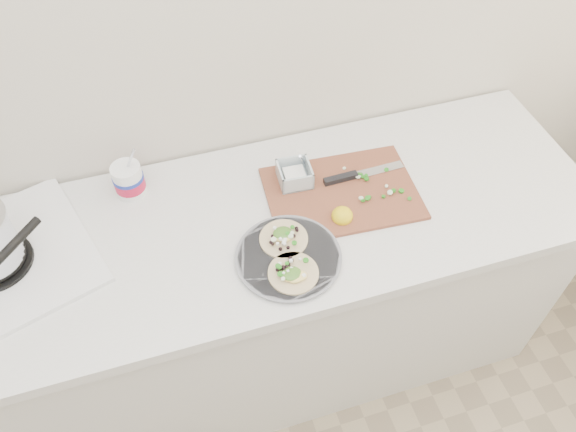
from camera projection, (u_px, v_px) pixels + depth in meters
name	position (u px, v px, depth m)	size (l,w,h in m)	color
counter	(208.00, 313.00, 1.95)	(2.44, 0.66, 0.90)	silver
taco_plate	(288.00, 255.00, 1.53)	(0.29, 0.29, 0.04)	slate
tub	(129.00, 178.00, 1.65)	(0.09, 0.09, 0.21)	white
cutboard	(339.00, 188.00, 1.69)	(0.47, 0.34, 0.07)	brown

